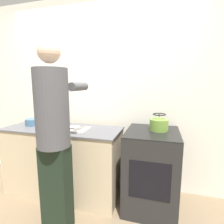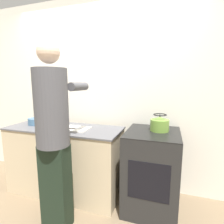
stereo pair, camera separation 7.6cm
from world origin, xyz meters
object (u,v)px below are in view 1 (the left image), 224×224
(person, at_px, (54,132))
(canister_jar, at_px, (54,119))
(bowl_prep, at_px, (33,122))
(cutting_board, at_px, (75,129))
(kettle, at_px, (159,123))
(knife, at_px, (76,129))
(oven, at_px, (151,169))

(person, bearing_deg, canister_jar, 123.86)
(bowl_prep, bearing_deg, cutting_board, -5.29)
(cutting_board, distance_m, kettle, 1.01)
(knife, xyz_separation_m, kettle, (0.96, 0.16, 0.09))
(bowl_prep, xyz_separation_m, canister_jar, (0.27, 0.11, 0.04))
(oven, bearing_deg, person, -146.82)
(kettle, distance_m, bowl_prep, 1.65)
(person, height_order, kettle, person)
(oven, height_order, cutting_board, oven)
(person, bearing_deg, oven, 33.18)
(cutting_board, bearing_deg, person, -84.21)
(person, distance_m, canister_jar, 0.79)
(person, bearing_deg, cutting_board, 95.79)
(person, xyz_separation_m, kettle, (0.94, 0.63, -0.00))
(oven, distance_m, person, 1.18)
(kettle, bearing_deg, canister_jar, 178.94)
(person, distance_m, knife, 0.48)
(bowl_prep, relative_size, canister_jar, 1.16)
(oven, xyz_separation_m, canister_jar, (-1.32, 0.08, 0.51))
(person, xyz_separation_m, cutting_board, (-0.05, 0.49, -0.10))
(cutting_board, relative_size, bowl_prep, 1.78)
(oven, height_order, knife, oven)
(person, xyz_separation_m, knife, (-0.02, 0.48, -0.09))
(cutting_board, relative_size, kettle, 1.58)
(knife, bearing_deg, bowl_prep, 150.55)
(knife, distance_m, kettle, 0.98)
(person, height_order, canister_jar, person)
(kettle, bearing_deg, knife, -170.77)
(oven, height_order, bowl_prep, bowl_prep)
(person, xyz_separation_m, canister_jar, (-0.44, 0.66, -0.03))
(oven, distance_m, knife, 1.01)
(oven, relative_size, person, 0.50)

